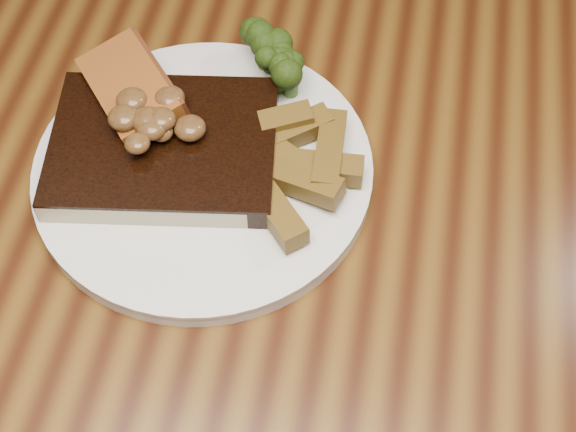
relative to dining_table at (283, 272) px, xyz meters
name	(u,v)px	position (x,y,z in m)	size (l,w,h in m)	color
dining_table	(283,272)	(0.00, 0.00, 0.00)	(1.60, 0.90, 0.75)	#523310
chair_far	(497,35)	(0.22, 0.54, -0.18)	(0.54, 0.54, 0.88)	black
plate	(204,171)	(-0.07, 0.03, 0.10)	(0.29, 0.29, 0.01)	silver
steak	(164,148)	(-0.11, 0.03, 0.12)	(0.19, 0.14, 0.03)	black
steak_bone	(144,213)	(-0.11, -0.03, 0.12)	(0.17, 0.02, 0.02)	#BAB190
mushroom_pile	(150,126)	(-0.11, 0.03, 0.15)	(0.07, 0.07, 0.03)	brown
garlic_bread	(134,104)	(-0.15, 0.08, 0.12)	(0.10, 0.06, 0.02)	#97501B
potato_wedges	(296,165)	(0.01, 0.04, 0.12)	(0.11, 0.11, 0.02)	brown
broccoli_cluster	(264,82)	(-0.04, 0.12, 0.12)	(0.08, 0.08, 0.04)	#263D0D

